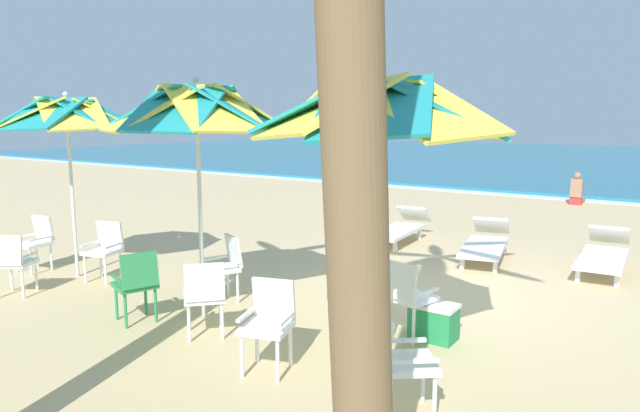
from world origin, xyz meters
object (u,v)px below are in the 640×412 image
at_px(beach_umbrella_2, 67,116).
at_px(sun_lounger_1, 485,243).
at_px(plastic_chair_0, 400,357).
at_px(plastic_chair_8, 36,240).
at_px(beachgoer_seated, 577,194).
at_px(plastic_chair_4, 137,282).
at_px(beach_umbrella_0, 381,111).
at_px(cooler_box, 434,321).
at_px(plastic_chair_1, 269,319).
at_px(plastic_chair_6, 12,260).
at_px(sun_lounger_2, 399,228).
at_px(sun_lounger_0, 604,254).
at_px(plastic_chair_7, 105,247).
at_px(beach_umbrella_1, 197,112).
at_px(plastic_chair_5, 224,264).
at_px(plastic_chair_2, 408,294).
at_px(plastic_chair_3, 205,294).

distance_m(beach_umbrella_2, sun_lounger_1, 6.95).
bearing_deg(plastic_chair_0, plastic_chair_8, 173.64).
relative_size(beach_umbrella_2, beachgoer_seated, 2.99).
bearing_deg(plastic_chair_4, plastic_chair_8, 169.55).
distance_m(beach_umbrella_0, cooler_box, 2.48).
bearing_deg(plastic_chair_1, beach_umbrella_0, 30.95).
xyz_separation_m(plastic_chair_6, sun_lounger_2, (2.79, 5.99, -0.22)).
bearing_deg(sun_lounger_0, plastic_chair_8, -145.99).
xyz_separation_m(sun_lounger_1, sun_lounger_2, (-1.82, 0.37, 0.00)).
bearing_deg(plastic_chair_7, beach_umbrella_1, -6.55).
bearing_deg(plastic_chair_7, beach_umbrella_2, -164.08).
height_order(beach_umbrella_1, beach_umbrella_2, beach_umbrella_1).
distance_m(plastic_chair_1, plastic_chair_5, 2.19).
distance_m(beach_umbrella_0, plastic_chair_8, 6.48).
distance_m(plastic_chair_7, sun_lounger_2, 5.40).
bearing_deg(plastic_chair_8, beach_umbrella_2, 10.23).
relative_size(plastic_chair_8, sun_lounger_1, 0.39).
xyz_separation_m(plastic_chair_0, plastic_chair_1, (-1.40, 0.07, 0.00)).
xyz_separation_m(beach_umbrella_1, plastic_chair_6, (-2.65, -0.92, -1.96)).
distance_m(plastic_chair_2, beach_umbrella_2, 5.59).
height_order(plastic_chair_3, sun_lounger_1, plastic_chair_3).
relative_size(beach_umbrella_1, cooler_box, 5.72).
xyz_separation_m(plastic_chair_5, plastic_chair_8, (-3.50, -0.57, 0.00)).
relative_size(beach_umbrella_0, plastic_chair_0, 3.25).
relative_size(plastic_chair_1, sun_lounger_1, 0.39).
bearing_deg(beach_umbrella_1, plastic_chair_8, -179.52).
distance_m(plastic_chair_8, sun_lounger_2, 6.36).
bearing_deg(sun_lounger_2, plastic_chair_8, -126.66).
height_order(plastic_chair_3, plastic_chair_6, same).
height_order(plastic_chair_2, plastic_chair_8, same).
relative_size(sun_lounger_0, sun_lounger_1, 0.98).
distance_m(plastic_chair_1, plastic_chair_6, 4.29).
distance_m(plastic_chair_2, plastic_chair_7, 4.72).
height_order(plastic_chair_2, cooler_box, plastic_chair_2).
xyz_separation_m(beach_umbrella_2, sun_lounger_2, (2.97, 4.95, -2.13)).
height_order(plastic_chair_4, plastic_chair_8, same).
bearing_deg(sun_lounger_2, plastic_chair_0, -63.59).
xyz_separation_m(plastic_chair_1, beach_umbrella_1, (-1.64, 0.71, 1.96)).
bearing_deg(plastic_chair_2, beach_umbrella_2, -173.15).
relative_size(plastic_chair_0, beachgoer_seated, 0.94).
bearing_deg(plastic_chair_2, cooler_box, 26.09).
distance_m(beach_umbrella_1, beach_umbrella_2, 2.84).
bearing_deg(plastic_chair_7, beach_umbrella_0, -5.32).
height_order(plastic_chair_4, plastic_chair_5, same).
bearing_deg(plastic_chair_5, beach_umbrella_1, -73.94).
relative_size(plastic_chair_2, plastic_chair_5, 1.00).
relative_size(plastic_chair_6, sun_lounger_1, 0.39).
height_order(plastic_chair_6, sun_lounger_2, plastic_chair_6).
bearing_deg(sun_lounger_2, beach_umbrella_1, -91.52).
distance_m(beach_umbrella_2, plastic_chair_6, 2.19).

